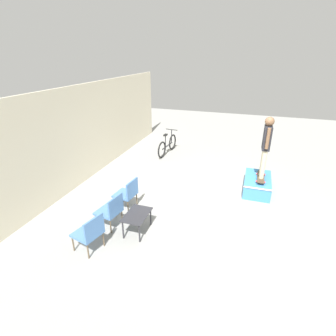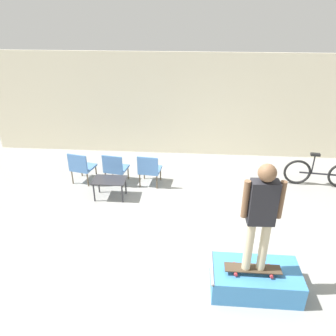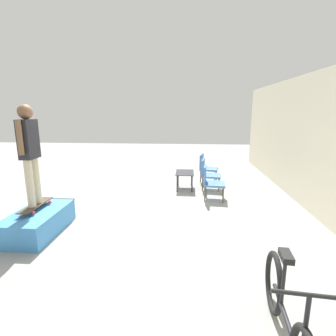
# 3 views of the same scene
# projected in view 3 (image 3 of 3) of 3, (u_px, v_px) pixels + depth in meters

# --- Properties ---
(ground_plane) EXTENTS (24.00, 24.00, 0.00)m
(ground_plane) POSITION_uv_depth(u_px,v_px,m) (116.00, 210.00, 5.87)
(ground_plane) COLOR gray
(house_wall_back) EXTENTS (12.00, 0.06, 3.00)m
(house_wall_back) POSITION_uv_depth(u_px,v_px,m) (322.00, 145.00, 5.24)
(house_wall_back) COLOR beige
(house_wall_back) RESTS_ON ground_plane
(skate_ramp_box) EXTENTS (1.42, 0.76, 0.44)m
(skate_ramp_box) POSITION_uv_depth(u_px,v_px,m) (39.00, 222.00, 4.74)
(skate_ramp_box) COLOR #3D84C6
(skate_ramp_box) RESTS_ON ground_plane
(skateboard_on_ramp) EXTENTS (0.86, 0.26, 0.07)m
(skateboard_on_ramp) POSITION_uv_depth(u_px,v_px,m) (36.00, 205.00, 4.76)
(skateboard_on_ramp) COLOR #473828
(skateboard_on_ramp) RESTS_ON skate_ramp_box
(person_skater) EXTENTS (0.57, 0.25, 1.77)m
(person_skater) POSITION_uv_depth(u_px,v_px,m) (29.00, 147.00, 4.53)
(person_skater) COLOR #C6B793
(person_skater) RESTS_ON skateboard_on_ramp
(coffee_table) EXTENTS (0.76, 0.50, 0.48)m
(coffee_table) POSITION_uv_depth(u_px,v_px,m) (185.00, 175.00, 7.41)
(coffee_table) COLOR #2D2D33
(coffee_table) RESTS_ON ground_plane
(patio_chair_left) EXTENTS (0.62, 0.62, 0.85)m
(patio_chair_left) POSITION_uv_depth(u_px,v_px,m) (206.00, 166.00, 8.21)
(patio_chair_left) COLOR brown
(patio_chair_left) RESTS_ON ground_plane
(patio_chair_center) EXTENTS (0.59, 0.59, 0.85)m
(patio_chair_center) POSITION_uv_depth(u_px,v_px,m) (208.00, 173.00, 7.36)
(patio_chair_center) COLOR brown
(patio_chair_center) RESTS_ON ground_plane
(patio_chair_right) EXTENTS (0.57, 0.57, 0.85)m
(patio_chair_right) POSITION_uv_depth(u_px,v_px,m) (211.00, 181.00, 6.51)
(patio_chair_right) COLOR brown
(patio_chair_right) RESTS_ON ground_plane
(bicycle) EXTENTS (1.72, 0.52, 0.93)m
(bicycle) POSITION_uv_depth(u_px,v_px,m) (286.00, 317.00, 2.36)
(bicycle) COLOR black
(bicycle) RESTS_ON ground_plane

